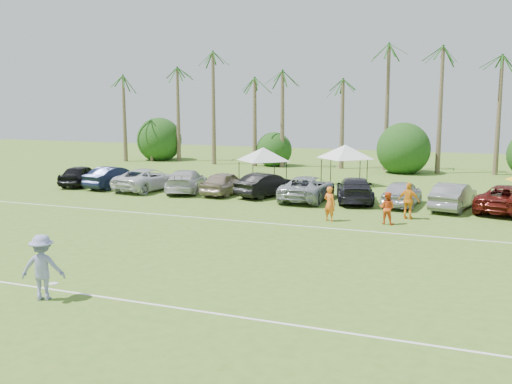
% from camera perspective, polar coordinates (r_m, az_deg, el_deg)
% --- Properties ---
extents(ground, '(120.00, 120.00, 0.00)m').
position_cam_1_polar(ground, '(17.86, -22.81, -11.08)').
color(ground, '#4A6D20').
rests_on(ground, ground).
extents(field_lines, '(80.00, 12.10, 0.01)m').
position_cam_1_polar(field_lines, '(23.94, -9.35, -5.45)').
color(field_lines, white).
rests_on(field_lines, ground).
extents(palm_tree_0, '(2.40, 2.40, 8.90)m').
position_cam_1_polar(palm_tree_0, '(60.36, -13.03, 10.20)').
color(palm_tree_0, brown).
rests_on(palm_tree_0, ground).
extents(palm_tree_1, '(2.40, 2.40, 9.90)m').
position_cam_1_polar(palm_tree_1, '(57.73, -8.88, 11.26)').
color(palm_tree_1, brown).
rests_on(palm_tree_1, ground).
extents(palm_tree_2, '(2.40, 2.40, 10.90)m').
position_cam_1_polar(palm_tree_2, '(55.43, -4.33, 12.33)').
color(palm_tree_2, brown).
rests_on(palm_tree_2, ground).
extents(palm_tree_3, '(2.40, 2.40, 11.90)m').
position_cam_1_polar(palm_tree_3, '(53.89, -0.39, 13.36)').
color(palm_tree_3, brown).
rests_on(palm_tree_3, ground).
extents(palm_tree_4, '(2.40, 2.40, 8.90)m').
position_cam_1_polar(palm_tree_4, '(52.39, 3.74, 10.64)').
color(palm_tree_4, brown).
rests_on(palm_tree_4, ground).
extents(palm_tree_5, '(2.40, 2.40, 9.90)m').
position_cam_1_polar(palm_tree_5, '(51.35, 8.10, 11.58)').
color(palm_tree_5, brown).
rests_on(palm_tree_5, ground).
extents(palm_tree_6, '(2.40, 2.40, 10.90)m').
position_cam_1_polar(palm_tree_6, '(50.62, 12.63, 12.47)').
color(palm_tree_6, brown).
rests_on(palm_tree_6, ground).
extents(palm_tree_7, '(2.40, 2.40, 11.90)m').
position_cam_1_polar(palm_tree_7, '(50.21, 17.30, 13.29)').
color(palm_tree_7, brown).
rests_on(palm_tree_7, ground).
extents(palm_tree_8, '(2.40, 2.40, 8.90)m').
position_cam_1_polar(palm_tree_8, '(49.91, 22.98, 10.05)').
color(palm_tree_8, brown).
rests_on(palm_tree_8, ground).
extents(bush_tree_0, '(4.00, 4.00, 4.00)m').
position_cam_1_polar(bush_tree_0, '(59.70, -9.91, 4.85)').
color(bush_tree_0, brown).
rests_on(bush_tree_0, ground).
extents(bush_tree_1, '(4.00, 4.00, 4.00)m').
position_cam_1_polar(bush_tree_1, '(54.11, 1.98, 4.57)').
color(bush_tree_1, brown).
rests_on(bush_tree_1, ground).
extents(bush_tree_2, '(4.00, 4.00, 4.00)m').
position_cam_1_polar(bush_tree_2, '(51.39, 14.73, 4.06)').
color(bush_tree_2, brown).
rests_on(bush_tree_2, ground).
extents(sideline_player_a, '(0.75, 0.62, 1.76)m').
position_cam_1_polar(sideline_player_a, '(28.82, 7.38, -1.17)').
color(sideline_player_a, orange).
rests_on(sideline_player_a, ground).
extents(sideline_player_b, '(0.87, 0.73, 1.60)m').
position_cam_1_polar(sideline_player_b, '(28.59, 12.96, -1.58)').
color(sideline_player_b, '#E85319').
rests_on(sideline_player_b, ground).
extents(sideline_player_c, '(1.17, 0.66, 1.89)m').
position_cam_1_polar(sideline_player_c, '(30.08, 15.02, -0.87)').
color(sideline_player_c, orange).
rests_on(sideline_player_c, ground).
extents(canopy_tent_left, '(4.02, 4.02, 3.26)m').
position_cam_1_polar(canopy_tent_left, '(40.06, 0.72, 4.47)').
color(canopy_tent_left, black).
rests_on(canopy_tent_left, ground).
extents(canopy_tent_right, '(4.22, 4.22, 3.42)m').
position_cam_1_polar(canopy_tent_right, '(41.25, 8.92, 4.69)').
color(canopy_tent_right, black).
rests_on(canopy_tent_right, ground).
extents(frisbee_player, '(1.48, 1.20, 2.01)m').
position_cam_1_polar(frisbee_player, '(18.43, -20.56, -7.06)').
color(frisbee_player, '#8186B8').
rests_on(frisbee_player, ground).
extents(parked_car_0, '(2.65, 4.66, 1.50)m').
position_cam_1_polar(parked_car_0, '(42.70, -17.08, 1.60)').
color(parked_car_0, black).
rests_on(parked_car_0, ground).
extents(parked_car_1, '(2.28, 4.73, 1.50)m').
position_cam_1_polar(parked_car_1, '(41.03, -13.99, 1.45)').
color(parked_car_1, black).
rests_on(parked_car_1, ground).
extents(parked_car_2, '(3.03, 5.61, 1.50)m').
position_cam_1_polar(parked_car_2, '(39.41, -10.73, 1.26)').
color(parked_car_2, silver).
rests_on(parked_car_2, ground).
extents(parked_car_3, '(3.42, 5.53, 1.50)m').
position_cam_1_polar(parked_car_3, '(38.19, -6.98, 1.11)').
color(parked_car_3, '#BABABA').
rests_on(parked_car_3, ground).
extents(parked_car_4, '(2.02, 4.49, 1.50)m').
position_cam_1_polar(parked_car_4, '(36.98, -3.12, 0.91)').
color(parked_car_4, gray).
rests_on(parked_car_4, ground).
extents(parked_car_5, '(3.11, 4.81, 1.50)m').
position_cam_1_polar(parked_car_5, '(36.13, 1.09, 0.73)').
color(parked_car_5, black).
rests_on(parked_car_5, ground).
extents(parked_car_6, '(2.55, 5.41, 1.50)m').
position_cam_1_polar(parked_car_6, '(34.82, 5.16, 0.38)').
color(parked_car_6, '#90949A').
rests_on(parked_car_6, ground).
extents(parked_car_7, '(3.32, 5.52, 1.50)m').
position_cam_1_polar(parked_car_7, '(34.63, 9.85, 0.24)').
color(parked_car_7, black).
rests_on(parked_car_7, ground).
extents(parked_car_8, '(2.07, 4.50, 1.50)m').
position_cam_1_polar(parked_car_8, '(33.84, 14.39, -0.11)').
color(parked_car_8, '#ACADB9').
rests_on(parked_car_8, ground).
extents(parked_car_9, '(2.46, 4.77, 1.50)m').
position_cam_1_polar(parked_car_9, '(33.48, 19.13, -0.42)').
color(parked_car_9, slate).
rests_on(parked_car_9, ground).
extents(parked_car_10, '(3.83, 5.85, 1.50)m').
position_cam_1_polar(parked_car_10, '(33.81, 23.91, -0.61)').
color(parked_car_10, '#55120E').
rests_on(parked_car_10, ground).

